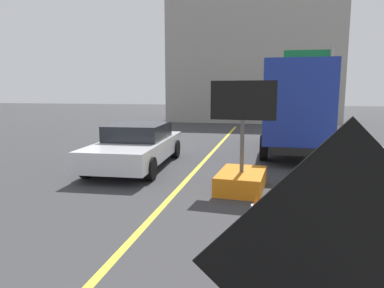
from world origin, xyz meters
The scene contains 9 objects.
lane_center_stripe centered at (0.00, 6.00, 0.00)m, with size 0.14×36.00×0.01m, color yellow.
roadwork_sign centered at (2.57, 2.01, 1.47)m, with size 1.62×0.24×2.33m.
arrow_board_trailer centered at (1.55, 8.67, 0.48)m, with size 1.60×1.87×2.70m.
box_truck centered at (3.13, 14.46, 1.86)m, with size 2.46×7.11×3.45m.
pickup_car centered at (-2.00, 10.69, 0.70)m, with size 2.32×5.16×1.38m.
highway_guide_sign centered at (4.85, 21.92, 3.42)m, with size 2.79×0.20×5.00m.
far_building_block centered at (0.83, 29.48, 4.73)m, with size 13.06×6.27×9.46m, color gray.
traffic_cone_near_sign centered at (2.31, 4.03, 0.29)m, with size 0.36×0.36×0.59m.
traffic_cone_mid_lane centered at (1.99, 6.33, 0.30)m, with size 0.36×0.36×0.62m.
Camera 1 is at (2.16, 0.10, 2.46)m, focal length 32.63 mm.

